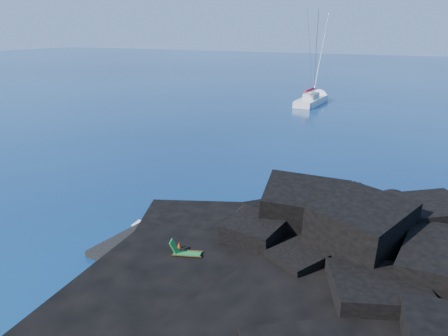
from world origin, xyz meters
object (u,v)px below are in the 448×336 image
Objects in this scene: sailboat at (312,104)px; deck_chair at (188,250)px; marker_cone at (179,247)px; sunbather at (219,253)px.

sailboat is 9.16× the size of deck_chair.
sailboat reaches higher than marker_cone.
deck_chair is 1.00× the size of sunbather.
sunbather is at bearing 16.78° from marker_cone.
sailboat is at bearing 97.74° from marker_cone.
deck_chair is (7.99, -53.43, 0.91)m from sailboat.
sailboat is 54.04m from deck_chair.
sunbather is (9.31, -52.39, 0.50)m from sailboat.
sunbather is 2.65× the size of marker_cone.
deck_chair reaches higher than marker_cone.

